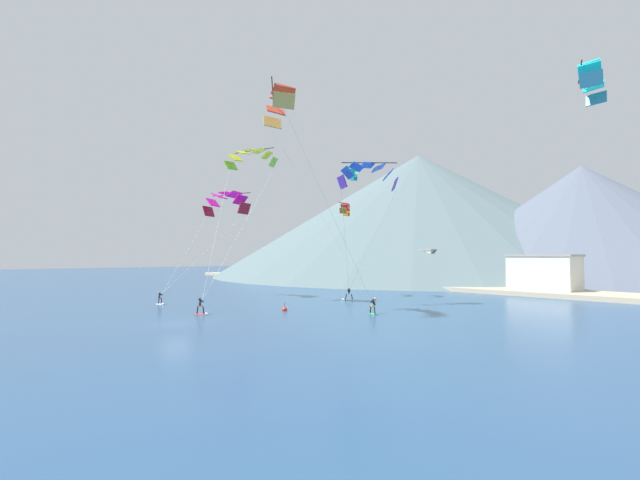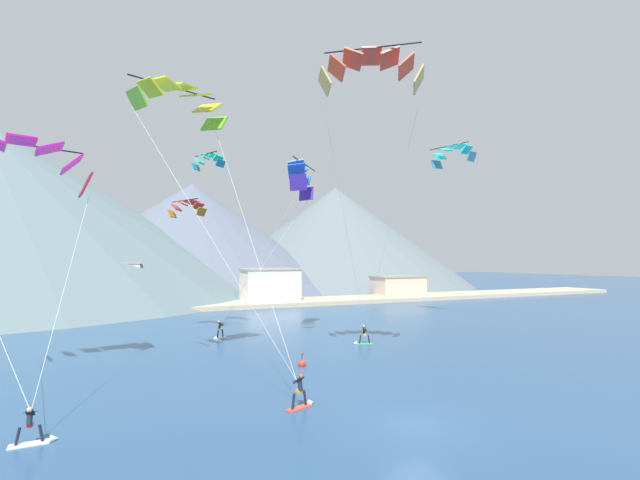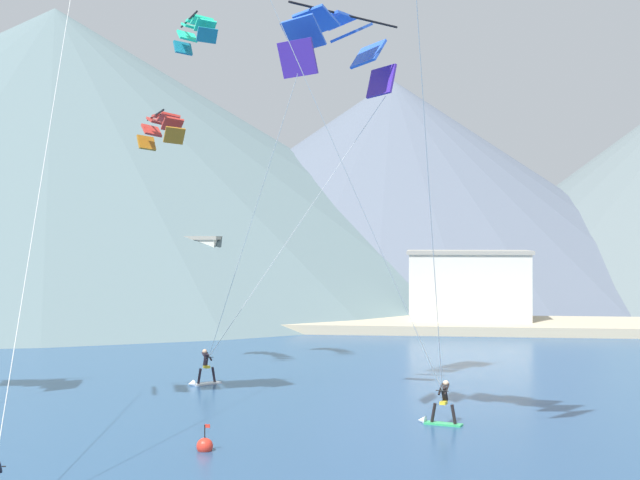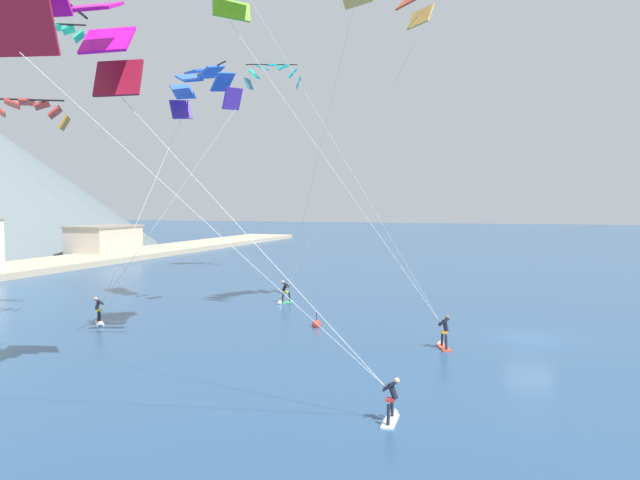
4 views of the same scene
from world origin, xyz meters
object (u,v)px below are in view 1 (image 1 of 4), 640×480
(parafoil_kite_distant_mid_solo, at_px, (353,172))
(race_marker_buoy, at_px, (285,309))
(parafoil_kite_far_left, at_px, (226,201))
(kitesurfer_near_trail, at_px, (372,309))
(parafoil_kite_near_lead, at_px, (368,174))
(kitesurfer_far_left, at_px, (161,301))
(parafoil_kite_mid_center, at_px, (251,157))
(parafoil_kite_distant_high_outer, at_px, (591,78))
(parafoil_kite_distant_low_drift, at_px, (345,207))
(parafoil_kite_near_trail, at_px, (280,103))
(kitesurfer_near_lead, at_px, (347,296))
(kitesurfer_mid_center, at_px, (202,309))

(parafoil_kite_distant_mid_solo, bearing_deg, race_marker_buoy, -74.21)
(parafoil_kite_far_left, distance_m, race_marker_buoy, 22.48)
(kitesurfer_near_trail, relative_size, parafoil_kite_near_lead, 0.11)
(kitesurfer_far_left, height_order, parafoil_kite_far_left, parafoil_kite_far_left)
(parafoil_kite_mid_center, distance_m, parafoil_kite_distant_high_outer, 36.34)
(kitesurfer_near_trail, height_order, parafoil_kite_distant_mid_solo, parafoil_kite_distant_mid_solo)
(parafoil_kite_distant_high_outer, xyz_separation_m, parafoil_kite_distant_low_drift, (-31.88, 2.28, -8.21))
(parafoil_kite_near_trail, distance_m, race_marker_buoy, 21.30)
(parafoil_kite_near_trail, distance_m, parafoil_kite_distant_low_drift, 22.95)
(kitesurfer_near_lead, distance_m, parafoil_kite_far_left, 22.03)
(kitesurfer_mid_center, relative_size, parafoil_kite_mid_center, 0.10)
(kitesurfer_far_left, xyz_separation_m, parafoil_kite_mid_center, (6.26, 8.69, 17.89))
(kitesurfer_mid_center, bearing_deg, parafoil_kite_distant_low_drift, 97.41)
(parafoil_kite_mid_center, bearing_deg, kitesurfer_near_trail, 14.41)
(parafoil_kite_distant_mid_solo, bearing_deg, kitesurfer_near_trail, -39.20)
(kitesurfer_near_lead, xyz_separation_m, parafoil_kite_distant_low_drift, (-2.81, 2.49, 12.37))
(kitesurfer_near_lead, distance_m, parafoil_kite_near_trail, 27.18)
(kitesurfer_near_lead, bearing_deg, kitesurfer_near_trail, -35.11)
(parafoil_kite_far_left, height_order, parafoil_kite_distant_mid_solo, parafoil_kite_distant_mid_solo)
(kitesurfer_near_trail, height_order, parafoil_kite_distant_low_drift, parafoil_kite_distant_low_drift)
(parafoil_kite_distant_low_drift, bearing_deg, kitesurfer_far_left, -109.98)
(parafoil_kite_near_trail, bearing_deg, kitesurfer_near_trail, 64.75)
(kitesurfer_mid_center, relative_size, parafoil_kite_distant_mid_solo, 0.50)
(parafoil_kite_near_trail, xyz_separation_m, parafoil_kite_distant_high_outer, (21.90, 16.81, 0.28))
(kitesurfer_near_lead, bearing_deg, parafoil_kite_far_left, -144.04)
(parafoil_kite_near_lead, distance_m, race_marker_buoy, 18.52)
(kitesurfer_far_left, relative_size, parafoil_kite_far_left, 0.13)
(parafoil_kite_mid_center, height_order, parafoil_kite_distant_mid_solo, parafoil_kite_mid_center)
(kitesurfer_near_lead, xyz_separation_m, parafoil_kite_near_lead, (6.92, -3.54, 15.07))
(parafoil_kite_near_trail, distance_m, parafoil_kite_distant_high_outer, 27.61)
(race_marker_buoy, bearing_deg, parafoil_kite_distant_low_drift, 111.72)
(kitesurfer_far_left, bearing_deg, parafoil_kite_distant_mid_solo, 65.41)
(parafoil_kite_near_lead, bearing_deg, parafoil_kite_far_left, -162.22)
(parafoil_kite_distant_mid_solo, bearing_deg, kitesurfer_near_lead, -66.40)
(parafoil_kite_near_lead, xyz_separation_m, parafoil_kite_distant_high_outer, (22.15, 3.75, 5.51))
(kitesurfer_far_left, height_order, parafoil_kite_near_lead, parafoil_kite_near_lead)
(parafoil_kite_distant_low_drift, bearing_deg, kitesurfer_mid_center, -82.59)
(kitesurfer_near_trail, xyz_separation_m, parafoil_kite_distant_high_outer, (17.81, 8.13, 20.58))
(kitesurfer_mid_center, distance_m, race_marker_buoy, 8.63)
(parafoil_kite_near_lead, height_order, parafoil_kite_distant_low_drift, parafoil_kite_near_lead)
(kitesurfer_near_lead, distance_m, parafoil_kite_distant_low_drift, 12.93)
(kitesurfer_far_left, relative_size, parafoil_kite_near_trail, 0.08)
(parafoil_kite_far_left, bearing_deg, parafoil_kite_distant_mid_solo, 42.61)
(parafoil_kite_near_trail, xyz_separation_m, parafoil_kite_distant_mid_solo, (-8.02, 18.57, -3.13))
(kitesurfer_far_left, distance_m, parafoil_kite_mid_center, 20.85)
(kitesurfer_near_lead, distance_m, kitesurfer_near_trail, 13.76)
(kitesurfer_mid_center, height_order, parafoil_kite_mid_center, parafoil_kite_mid_center)
(kitesurfer_near_trail, relative_size, parafoil_kite_mid_center, 0.10)
(kitesurfer_far_left, distance_m, parafoil_kite_near_trail, 27.79)
(parafoil_kite_distant_high_outer, bearing_deg, parafoil_kite_distant_mid_solo, 176.64)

